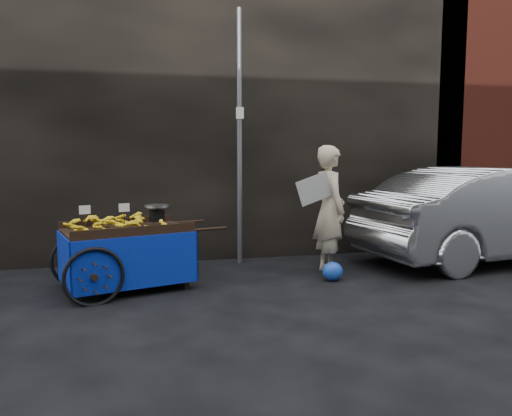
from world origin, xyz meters
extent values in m
plane|color=black|center=(0.00, 0.00, 0.00)|extent=(80.00, 80.00, 0.00)
cube|color=black|center=(-1.00, 2.60, 2.50)|extent=(11.00, 2.00, 5.00)
cube|color=#591E14|center=(5.50, 2.60, 2.50)|extent=(3.00, 2.00, 5.00)
cylinder|color=slate|center=(0.30, 1.30, 2.00)|extent=(0.08, 0.08, 4.00)
cube|color=white|center=(0.30, 1.25, 2.40)|extent=(0.12, 0.02, 0.18)
cube|color=black|center=(-1.43, 0.11, 0.77)|extent=(1.75, 1.36, 0.06)
cube|color=black|center=(-1.56, 0.54, 0.84)|extent=(1.49, 0.48, 0.10)
cube|color=black|center=(-1.30, -0.32, 0.84)|extent=(1.49, 0.48, 0.10)
cube|color=black|center=(-0.68, -0.07, 0.39)|extent=(0.06, 0.06, 0.77)
cube|color=black|center=(-0.90, 0.67, 0.39)|extent=(0.06, 0.06, 0.77)
cylinder|color=black|center=(-0.35, 0.03, 0.77)|extent=(0.47, 0.17, 0.04)
cylinder|color=black|center=(-0.57, 0.77, 0.77)|extent=(0.47, 0.17, 0.04)
torus|color=black|center=(-1.79, -0.54, 0.34)|extent=(0.71, 0.25, 0.72)
torus|color=black|center=(-2.09, 0.46, 0.34)|extent=(0.71, 0.25, 0.72)
cylinder|color=black|center=(-1.94, -0.04, 0.34)|extent=(0.35, 1.05, 0.05)
cube|color=#081294|center=(-1.29, -0.36, 0.44)|extent=(1.52, 0.47, 0.66)
cube|color=#081294|center=(-1.57, 0.58, 0.44)|extent=(1.52, 0.47, 0.66)
cube|color=#081294|center=(-2.18, -0.11, 0.44)|extent=(0.30, 0.97, 0.66)
cube|color=#081294|center=(-0.69, 0.33, 0.44)|extent=(0.30, 0.97, 0.66)
cube|color=black|center=(-1.03, 0.28, 0.94)|extent=(0.20, 0.18, 0.15)
cylinder|color=silver|center=(-1.03, 0.28, 1.07)|extent=(0.41, 0.41, 0.03)
cube|color=white|center=(-1.91, -0.14, 1.09)|extent=(0.13, 0.05, 0.11)
cube|color=white|center=(-1.45, -0.01, 1.09)|extent=(0.13, 0.05, 0.11)
imported|color=beige|center=(1.47, 0.36, 0.95)|extent=(0.50, 0.72, 1.89)
cube|color=beige|center=(1.16, 0.17, 1.27)|extent=(0.59, 0.08, 0.50)
ellipsoid|color=blue|center=(1.35, -0.11, 0.13)|extent=(0.29, 0.24, 0.26)
imported|color=silver|center=(4.41, 0.54, 0.77)|extent=(4.88, 2.30, 1.54)
camera|label=1|loc=(-1.21, -6.52, 1.80)|focal=35.00mm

